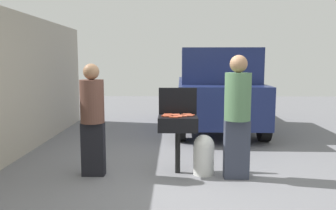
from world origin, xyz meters
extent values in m
plane|color=slate|center=(0.00, 0.00, 0.00)|extent=(24.00, 24.00, 0.00)
cube|color=#B2A893|center=(-3.06, 1.00, 1.30)|extent=(0.24, 8.00, 2.61)
cylinder|color=black|center=(-0.12, 0.30, 0.34)|extent=(0.08, 0.08, 0.67)
cube|color=black|center=(-0.12, 0.30, 0.78)|extent=(0.60, 0.44, 0.22)
cube|color=black|center=(-0.12, 0.52, 1.10)|extent=(0.60, 0.05, 0.42)
cylinder|color=#AD4228|center=(-0.27, 0.41, 0.90)|extent=(0.13, 0.03, 0.03)
cylinder|color=#C6593D|center=(-0.16, 0.34, 0.90)|extent=(0.13, 0.03, 0.03)
cylinder|color=#AD4228|center=(-0.30, 0.26, 0.90)|extent=(0.13, 0.04, 0.03)
cylinder|color=#C6593D|center=(0.05, 0.28, 0.90)|extent=(0.13, 0.04, 0.03)
cylinder|color=#B74C33|center=(-0.12, 0.17, 0.90)|extent=(0.13, 0.04, 0.03)
cylinder|color=#C6593D|center=(-0.28, 0.33, 0.90)|extent=(0.13, 0.03, 0.03)
cylinder|color=#B74C33|center=(-0.15, 0.39, 0.90)|extent=(0.13, 0.03, 0.03)
cylinder|color=#C6593D|center=(-0.05, 0.23, 0.90)|extent=(0.13, 0.04, 0.03)
cylinder|color=#AD4228|center=(-0.18, 0.13, 0.90)|extent=(0.13, 0.04, 0.03)
cylinder|color=#C6593D|center=(0.03, 0.43, 0.90)|extent=(0.13, 0.04, 0.03)
cylinder|color=#B74C33|center=(-0.12, 0.20, 0.90)|extent=(0.13, 0.04, 0.03)
cylinder|color=#AD4228|center=(-0.28, 0.22, 0.90)|extent=(0.13, 0.03, 0.03)
cylinder|color=#AD4228|center=(0.07, 0.33, 0.90)|extent=(0.13, 0.03, 0.03)
cylinder|color=#C6593D|center=(0.00, 0.38, 0.90)|extent=(0.13, 0.04, 0.03)
cylinder|color=#B74C33|center=(-0.13, 0.30, 0.90)|extent=(0.13, 0.03, 0.03)
cylinder|color=silver|center=(0.28, 0.23, 0.23)|extent=(0.32, 0.32, 0.46)
sphere|color=silver|center=(0.28, 0.23, 0.46)|extent=(0.31, 0.31, 0.31)
cube|color=black|center=(-1.40, 0.16, 0.41)|extent=(0.34, 0.19, 0.81)
cylinder|color=brown|center=(-1.40, 0.16, 1.13)|extent=(0.36, 0.36, 0.64)
sphere|color=#936B4C|center=(-1.40, 0.16, 1.57)|extent=(0.24, 0.24, 0.24)
cube|color=#333847|center=(0.75, 0.08, 0.44)|extent=(0.36, 0.20, 0.87)
cylinder|color=#4C724C|center=(0.75, 0.08, 1.22)|extent=(0.38, 0.38, 0.69)
sphere|color=#936B4C|center=(0.75, 0.08, 1.69)|extent=(0.25, 0.25, 0.25)
cube|color=navy|center=(0.91, 4.01, 0.77)|extent=(1.99, 4.44, 0.90)
cube|color=navy|center=(0.90, 3.81, 1.62)|extent=(1.81, 2.64, 0.80)
cylinder|color=black|center=(1.78, 2.45, 0.32)|extent=(0.23, 0.64, 0.64)
cylinder|color=black|center=(-0.03, 2.48, 0.32)|extent=(0.23, 0.64, 0.64)
cylinder|color=black|center=(1.84, 5.53, 0.32)|extent=(0.23, 0.64, 0.64)
cylinder|color=black|center=(0.04, 5.56, 0.32)|extent=(0.23, 0.64, 0.64)
camera|label=1|loc=(-0.18, -4.84, 1.73)|focal=36.46mm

